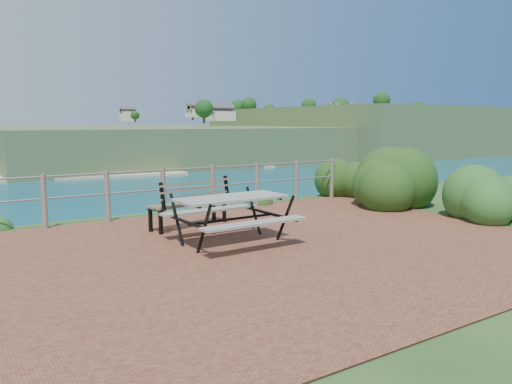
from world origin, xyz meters
TOP-DOWN VIEW (x-y plane):
  - ground at (0.00, 0.00)m, footprint 10.00×7.00m
  - safety_railing at (0.00, 3.35)m, footprint 9.40×0.10m
  - distant_bay at (173.07, 202.61)m, footprint 290.00×232.36m
  - picnic_table at (0.01, 0.57)m, footprint 1.79×1.54m
  - park_bench at (-0.02, 2.08)m, footprint 1.67×0.77m
  - shrub_right_front at (5.01, 1.91)m, footprint 1.63×1.63m
  - shrub_right_back at (5.39, -0.58)m, footprint 1.32×1.32m
  - shrub_right_edge at (5.32, 3.40)m, footprint 1.26×1.26m
  - shrub_lip_east at (2.56, 3.69)m, footprint 0.72×0.72m

SIDE VIEW (x-z plane):
  - distant_bay at x=173.07m, z-range -13.52..10.48m
  - ground at x=0.00m, z-range -0.06..0.06m
  - shrub_right_front at x=5.01m, z-range -1.16..1.16m
  - shrub_right_back at x=5.39m, z-range -0.94..0.94m
  - shrub_right_edge at x=5.32m, z-range -0.90..0.90m
  - shrub_lip_east at x=2.56m, z-range -0.22..0.22m
  - picnic_table at x=0.01m, z-range 0.11..0.85m
  - safety_railing at x=0.00m, z-range 0.07..1.07m
  - park_bench at x=-0.02m, z-range 0.15..1.06m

